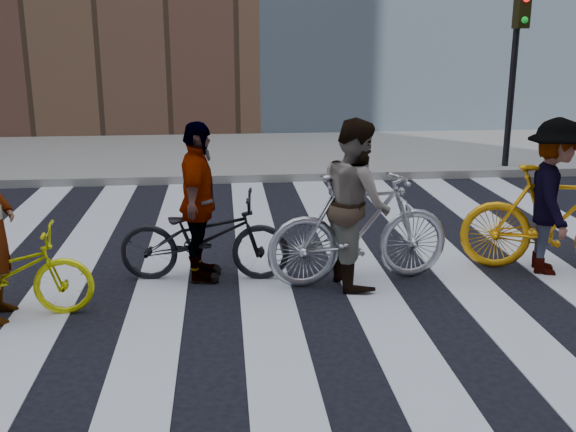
{
  "coord_description": "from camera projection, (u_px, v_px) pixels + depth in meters",
  "views": [
    {
      "loc": [
        -0.96,
        -6.78,
        2.65
      ],
      "look_at": [
        -0.27,
        0.3,
        0.68
      ],
      "focal_mm": 42.0,
      "sensor_mm": 36.0,
      "label": 1
    }
  ],
  "objects": [
    {
      "name": "rider_right",
      "position": [
        553.0,
        197.0,
        7.42
      ],
      "size": [
        0.95,
        1.27,
        1.74
      ],
      "primitive_type": "imported",
      "rotation": [
        0.0,
        0.0,
        1.27
      ],
      "color": "slate",
      "rests_on": "ground"
    },
    {
      "name": "rider_rear",
      "position": [
        198.0,
        203.0,
        7.19
      ],
      "size": [
        0.51,
        1.05,
        1.74
      ],
      "primitive_type": "imported",
      "rotation": [
        0.0,
        0.0,
        1.48
      ],
      "color": "slate",
      "rests_on": "ground"
    },
    {
      "name": "rider_mid",
      "position": [
        356.0,
        203.0,
        7.09
      ],
      "size": [
        0.8,
        0.96,
        1.79
      ],
      "primitive_type": "imported",
      "rotation": [
        0.0,
        0.0,
        1.72
      ],
      "color": "slate",
      "rests_on": "ground"
    },
    {
      "name": "bike_silver_mid",
      "position": [
        360.0,
        228.0,
        7.17
      ],
      "size": [
        2.09,
        0.87,
        1.22
      ],
      "primitive_type": "imported",
      "rotation": [
        0.0,
        0.0,
        1.72
      ],
      "color": "#AFB0BA",
      "rests_on": "ground"
    },
    {
      "name": "bike_yellow_left",
      "position": [
        2.0,
        274.0,
        6.32
      ],
      "size": [
        1.7,
        0.7,
        0.88
      ],
      "primitive_type": "imported",
      "rotation": [
        0.0,
        0.0,
        1.64
      ],
      "color": "#E8ED0D",
      "rests_on": "ground"
    },
    {
      "name": "zebra_crosswalk",
      "position": [
        315.0,
        283.0,
        7.3
      ],
      "size": [
        8.25,
        10.0,
        0.01
      ],
      "color": "silver",
      "rests_on": "ground"
    },
    {
      "name": "bike_yellow_right",
      "position": [
        555.0,
        220.0,
        7.5
      ],
      "size": [
        2.11,
        1.16,
        1.22
      ],
      "primitive_type": "imported",
      "rotation": [
        0.0,
        0.0,
        1.27
      ],
      "color": "#FFA40E",
      "rests_on": "ground"
    },
    {
      "name": "bike_dark_rear",
      "position": [
        204.0,
        237.0,
        7.3
      ],
      "size": [
        1.89,
        0.8,
        0.97
      ],
      "primitive_type": "imported",
      "rotation": [
        0.0,
        0.0,
        1.48
      ],
      "color": "black",
      "rests_on": "ground"
    },
    {
      "name": "ground",
      "position": [
        315.0,
        283.0,
        7.3
      ],
      "size": [
        100.0,
        100.0,
        0.0
      ],
      "primitive_type": "plane",
      "color": "black",
      "rests_on": "ground"
    },
    {
      "name": "sidewalk_far",
      "position": [
        268.0,
        154.0,
        14.47
      ],
      "size": [
        100.0,
        5.0,
        0.15
      ],
      "primitive_type": "cube",
      "color": "gray",
      "rests_on": "ground"
    },
    {
      "name": "traffic_signal",
      "position": [
        517.0,
        51.0,
        12.21
      ],
      "size": [
        0.22,
        0.42,
        3.33
      ],
      "color": "black",
      "rests_on": "ground"
    }
  ]
}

